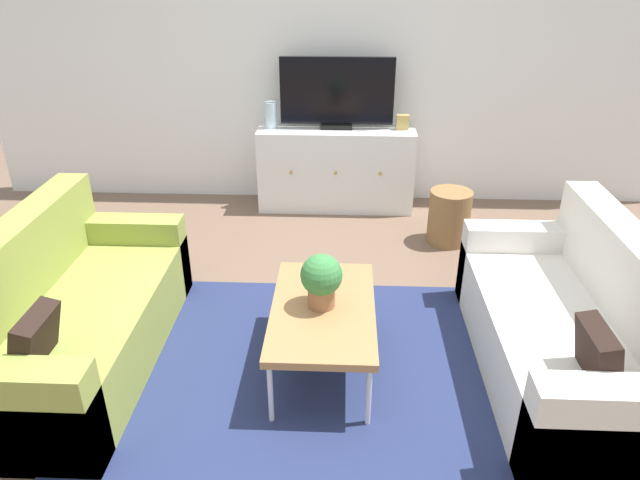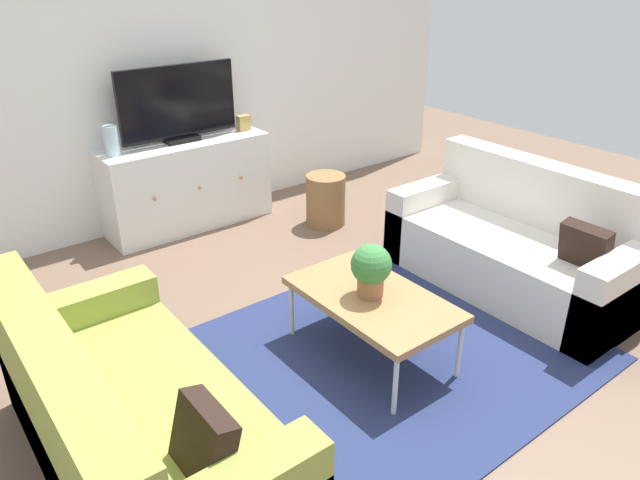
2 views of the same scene
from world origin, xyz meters
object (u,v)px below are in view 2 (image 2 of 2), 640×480
Objects in this scene: potted_plant at (371,268)px; tv_console at (188,184)px; coffee_table at (372,300)px; wicker_basket at (326,200)px; glass_vase at (111,141)px; flat_screen_tv at (178,104)px; mantel_clock at (244,123)px; couch_left_side at (124,429)px; couch_right_side at (520,248)px.

potted_plant is 0.22× the size of tv_console.
coffee_table is 0.20m from potted_plant.
glass_vase is at bearing 155.02° from wicker_basket.
wicker_basket is at bearing -37.80° from flat_screen_tv.
tv_console is at bearing -0.00° from glass_vase.
wicker_basket is (0.94, -0.71, -0.15)m from tv_console.
couch_left_side is at bearing -131.25° from mantel_clock.
tv_console reaches higher than coffee_table.
couch_left_side is 7.46× the size of glass_vase.
flat_screen_tv is at bearing 142.20° from wicker_basket.
mantel_clock reaches higher than couch_left_side.
coffee_table is 2.48m from flat_screen_tv.
wicker_basket is at bearing 34.25° from couch_left_side.
glass_vase is at bearing 103.13° from potted_plant.
wicker_basket is (-0.43, 1.66, -0.06)m from couch_right_side.
flat_screen_tv is 0.62m from glass_vase.
couch_left_side is at bearing -179.64° from coffee_table.
couch_right_side reaches higher than potted_plant.
couch_right_side is 2.74m from tv_console.
wicker_basket reaches higher than coffee_table.
mantel_clock is at bearing 116.75° from wicker_basket.
flat_screen_tv is at bearing 89.14° from potted_plant.
potted_plant is 0.70× the size of wicker_basket.
couch_left_side is at bearing -145.75° from wicker_basket.
mantel_clock is 0.29× the size of wicker_basket.
mantel_clock is 0.99m from wicker_basket.
coffee_table is 2.37m from tv_console.
flat_screen_tv reaches higher than mantel_clock.
couch_right_side is 2.87m from flat_screen_tv.
flat_screen_tv is (1.50, 2.39, 0.77)m from couch_left_side.
glass_vase is 1.77× the size of mantel_clock.
mantel_clock is (0.58, -0.02, -0.24)m from flat_screen_tv.
potted_plant is 2.39× the size of mantel_clock.
couch_left_side reaches higher than potted_plant.
tv_console is 6.14× the size of glass_vase.
mantel_clock reaches higher than potted_plant.
coffee_table is 0.99× the size of flat_screen_tv.
glass_vase reaches higher than tv_console.
flat_screen_tv is (0.03, 2.39, 0.67)m from coffee_table.
flat_screen_tv reaches higher than couch_left_side.
wicker_basket is at bearing 104.48° from couch_right_side.
glass_vase reaches higher than potted_plant.
coffee_table is at bearing 179.62° from couch_right_side.
glass_vase is (0.91, 2.37, 0.58)m from couch_left_side.
couch_left_side is 2.93m from flat_screen_tv.
couch_right_side reaches higher than coffee_table.
glass_vase reaches higher than wicker_basket.
glass_vase reaches higher than coffee_table.
coffee_table is (1.47, 0.01, 0.10)m from couch_left_side.
potted_plant is (1.46, 0.02, 0.30)m from couch_left_side.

